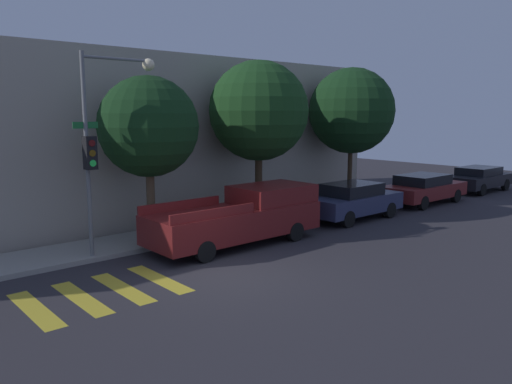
{
  "coord_description": "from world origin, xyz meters",
  "views": [
    {
      "loc": [
        -7.48,
        -9.84,
        4.11
      ],
      "look_at": [
        2.96,
        2.1,
        1.6
      ],
      "focal_mm": 35.0,
      "sensor_mm": 36.0,
      "label": 1
    }
  ],
  "objects_px": {
    "pickup_truck": "(242,216)",
    "sedan_near_corner": "(353,200)",
    "sedan_far_end": "(479,178)",
    "tree_near_corner": "(148,127)",
    "tree_midblock": "(259,111)",
    "traffic_light_pole": "(103,130)",
    "tree_far_end": "(352,111)",
    "sedan_middle": "(423,188)"
  },
  "relations": [
    {
      "from": "traffic_light_pole",
      "to": "tree_far_end",
      "type": "distance_m",
      "value": 11.73
    },
    {
      "from": "tree_near_corner",
      "to": "tree_midblock",
      "type": "distance_m",
      "value": 4.57
    },
    {
      "from": "pickup_truck",
      "to": "sedan_near_corner",
      "type": "height_order",
      "value": "pickup_truck"
    },
    {
      "from": "pickup_truck",
      "to": "tree_midblock",
      "type": "height_order",
      "value": "tree_midblock"
    },
    {
      "from": "sedan_near_corner",
      "to": "sedan_far_end",
      "type": "xyz_separation_m",
      "value": [
        10.71,
        0.0,
        -0.05
      ]
    },
    {
      "from": "sedan_near_corner",
      "to": "sedan_far_end",
      "type": "relative_size",
      "value": 0.95
    },
    {
      "from": "sedan_near_corner",
      "to": "tree_far_end",
      "type": "xyz_separation_m",
      "value": [
        2.18,
        1.9,
        3.46
      ]
    },
    {
      "from": "tree_near_corner",
      "to": "tree_far_end",
      "type": "xyz_separation_m",
      "value": [
        9.95,
        -0.0,
        0.52
      ]
    },
    {
      "from": "traffic_light_pole",
      "to": "sedan_near_corner",
      "type": "relative_size",
      "value": 1.36
    },
    {
      "from": "tree_far_end",
      "to": "traffic_light_pole",
      "type": "bearing_deg",
      "value": -176.91
    },
    {
      "from": "pickup_truck",
      "to": "tree_far_end",
      "type": "xyz_separation_m",
      "value": [
        7.78,
        1.9,
        3.32
      ]
    },
    {
      "from": "sedan_middle",
      "to": "tree_far_end",
      "type": "xyz_separation_m",
      "value": [
        -2.99,
        1.9,
        3.49
      ]
    },
    {
      "from": "traffic_light_pole",
      "to": "tree_near_corner",
      "type": "distance_m",
      "value": 1.86
    },
    {
      "from": "traffic_light_pole",
      "to": "sedan_far_end",
      "type": "bearing_deg",
      "value": -3.6
    },
    {
      "from": "sedan_near_corner",
      "to": "tree_midblock",
      "type": "distance_m",
      "value": 5.08
    },
    {
      "from": "sedan_far_end",
      "to": "pickup_truck",
      "type": "bearing_deg",
      "value": 180.0
    },
    {
      "from": "traffic_light_pole",
      "to": "sedan_far_end",
      "type": "relative_size",
      "value": 1.29
    },
    {
      "from": "tree_midblock",
      "to": "tree_far_end",
      "type": "relative_size",
      "value": 0.99
    },
    {
      "from": "sedan_near_corner",
      "to": "tree_far_end",
      "type": "relative_size",
      "value": 0.7
    },
    {
      "from": "tree_near_corner",
      "to": "tree_midblock",
      "type": "relative_size",
      "value": 0.87
    },
    {
      "from": "pickup_truck",
      "to": "sedan_near_corner",
      "type": "bearing_deg",
      "value": -0.0
    },
    {
      "from": "sedan_middle",
      "to": "tree_midblock",
      "type": "distance_m",
      "value": 9.28
    },
    {
      "from": "traffic_light_pole",
      "to": "tree_midblock",
      "type": "relative_size",
      "value": 0.95
    },
    {
      "from": "traffic_light_pole",
      "to": "sedan_middle",
      "type": "height_order",
      "value": "traffic_light_pole"
    },
    {
      "from": "sedan_near_corner",
      "to": "sedan_middle",
      "type": "xyz_separation_m",
      "value": [
        5.17,
        0.0,
        -0.03
      ]
    },
    {
      "from": "traffic_light_pole",
      "to": "sedan_far_end",
      "type": "distance_m",
      "value": 20.48
    },
    {
      "from": "sedan_far_end",
      "to": "tree_near_corner",
      "type": "relative_size",
      "value": 0.85
    },
    {
      "from": "traffic_light_pole",
      "to": "pickup_truck",
      "type": "height_order",
      "value": "traffic_light_pole"
    },
    {
      "from": "tree_near_corner",
      "to": "tree_midblock",
      "type": "bearing_deg",
      "value": -0.0
    },
    {
      "from": "traffic_light_pole",
      "to": "tree_far_end",
      "type": "bearing_deg",
      "value": 3.09
    },
    {
      "from": "pickup_truck",
      "to": "sedan_near_corner",
      "type": "relative_size",
      "value": 1.36
    },
    {
      "from": "sedan_near_corner",
      "to": "sedan_middle",
      "type": "bearing_deg",
      "value": 0.0
    },
    {
      "from": "traffic_light_pole",
      "to": "pickup_truck",
      "type": "distance_m",
      "value": 4.96
    },
    {
      "from": "tree_midblock",
      "to": "sedan_middle",
      "type": "bearing_deg",
      "value": -12.78
    },
    {
      "from": "traffic_light_pole",
      "to": "sedan_near_corner",
      "type": "height_order",
      "value": "traffic_light_pole"
    },
    {
      "from": "sedan_middle",
      "to": "sedan_near_corner",
      "type": "bearing_deg",
      "value": -180.0
    },
    {
      "from": "traffic_light_pole",
      "to": "tree_far_end",
      "type": "xyz_separation_m",
      "value": [
        11.7,
        0.63,
        0.56
      ]
    },
    {
      "from": "sedan_near_corner",
      "to": "tree_midblock",
      "type": "xyz_separation_m",
      "value": [
        -3.23,
        1.9,
        3.43
      ]
    },
    {
      "from": "sedan_middle",
      "to": "tree_far_end",
      "type": "relative_size",
      "value": 0.76
    },
    {
      "from": "traffic_light_pole",
      "to": "sedan_middle",
      "type": "distance_m",
      "value": 15.04
    },
    {
      "from": "sedan_near_corner",
      "to": "tree_midblock",
      "type": "height_order",
      "value": "tree_midblock"
    },
    {
      "from": "traffic_light_pole",
      "to": "sedan_near_corner",
      "type": "distance_m",
      "value": 10.03
    }
  ]
}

